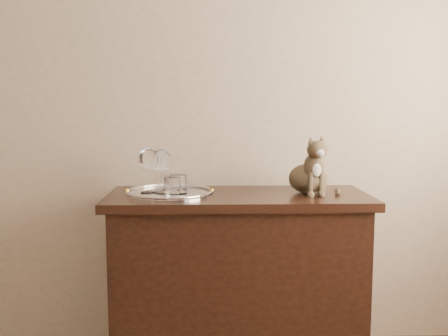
# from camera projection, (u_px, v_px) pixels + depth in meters

# --- Properties ---
(wall_back) EXTENTS (4.00, 0.10, 2.70)m
(wall_back) POSITION_uv_depth(u_px,v_px,m) (117.00, 87.00, 2.53)
(wall_back) COLOR tan
(wall_back) RESTS_ON ground
(sideboard) EXTENTS (1.20, 0.50, 0.85)m
(sideboard) POSITION_uv_depth(u_px,v_px,m) (238.00, 283.00, 2.35)
(sideboard) COLOR black
(sideboard) RESTS_ON ground
(tray) EXTENTS (0.40, 0.40, 0.01)m
(tray) POSITION_uv_depth(u_px,v_px,m) (170.00, 193.00, 2.29)
(tray) COLOR silver
(tray) RESTS_ON sideboard
(wine_glass_a) EXTENTS (0.07, 0.07, 0.19)m
(wine_glass_a) POSITION_uv_depth(u_px,v_px,m) (156.00, 170.00, 2.36)
(wine_glass_a) COLOR white
(wine_glass_a) RESTS_ON tray
(wine_glass_b) EXTENTS (0.07, 0.07, 0.18)m
(wine_glass_b) POSITION_uv_depth(u_px,v_px,m) (166.00, 171.00, 2.38)
(wine_glass_b) COLOR white
(wine_glass_b) RESTS_ON tray
(wine_glass_c) EXTENTS (0.08, 0.08, 0.21)m
(wine_glass_c) POSITION_uv_depth(u_px,v_px,m) (147.00, 170.00, 2.28)
(wine_glass_c) COLOR white
(wine_glass_c) RESTS_ON tray
(wine_glass_d) EXTENTS (0.08, 0.08, 0.20)m
(wine_glass_d) POSITION_uv_depth(u_px,v_px,m) (161.00, 171.00, 2.26)
(wine_glass_d) COLOR silver
(wine_glass_d) RESTS_ON tray
(tumbler_a) EXTENTS (0.08, 0.08, 0.09)m
(tumbler_a) POSITION_uv_depth(u_px,v_px,m) (178.00, 184.00, 2.25)
(tumbler_a) COLOR white
(tumbler_a) RESTS_ON tray
(tumbler_b) EXTENTS (0.07, 0.07, 0.08)m
(tumbler_b) POSITION_uv_depth(u_px,v_px,m) (172.00, 186.00, 2.21)
(tumbler_b) COLOR white
(tumbler_b) RESTS_ON tray
(cat) EXTENTS (0.31, 0.29, 0.27)m
(cat) POSITION_uv_depth(u_px,v_px,m) (308.00, 164.00, 2.31)
(cat) COLOR brown
(cat) RESTS_ON sideboard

